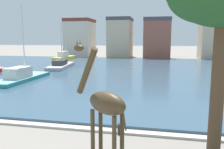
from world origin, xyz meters
name	(u,v)px	position (x,y,z in m)	size (l,w,h in m)	color
harbor_water	(127,71)	(0.00, 27.68, 0.13)	(86.00, 41.64, 0.26)	#334C60
quay_edge_coping	(70,127)	(0.00, 6.61, 0.06)	(86.00, 0.50, 0.12)	#ADA89E
giraffe_statue	(104,105)	(2.57, 3.48, 2.30)	(2.36, 1.68, 4.50)	#42331E
sailboat_grey	(62,66)	(-10.10, 28.89, 0.50)	(3.58, 9.98, 7.12)	#939399
sailboat_yellow	(66,57)	(-15.09, 42.20, 0.63)	(2.45, 8.49, 6.80)	gold
sailboat_teal	(25,77)	(-9.58, 17.88, 0.54)	(2.22, 9.40, 8.02)	teal
sailboat_navy	(222,61)	(15.66, 41.51, 0.53)	(2.55, 9.50, 7.51)	navy
mooring_bollard	(120,129)	(2.62, 6.46, 0.25)	(0.24, 0.24, 0.50)	#232326
townhouse_narrow_midrow	(80,38)	(-15.69, 53.34, 4.77)	(6.54, 7.56, 9.52)	beige
townhouse_wide_warehouse	(120,38)	(-5.12, 52.73, 4.81)	(5.61, 7.44, 9.59)	#C6B293
townhouse_tall_gabled	(157,38)	(3.78, 50.87, 4.65)	(6.11, 5.92, 9.28)	#8E5142
townhouse_corner_house	(212,38)	(15.85, 51.74, 4.71)	(5.30, 6.66, 9.38)	#C6B293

